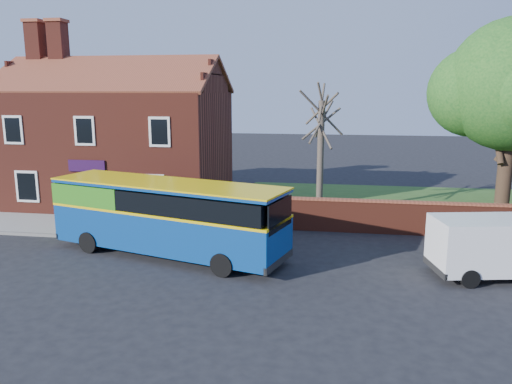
# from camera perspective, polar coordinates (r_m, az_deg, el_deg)

# --- Properties ---
(ground) EXTENTS (120.00, 120.00, 0.00)m
(ground) POSITION_cam_1_polar(r_m,az_deg,el_deg) (18.55, -9.52, -9.61)
(ground) COLOR black
(ground) RESTS_ON ground
(pavement) EXTENTS (18.00, 3.50, 0.12)m
(pavement) POSITION_cam_1_polar(r_m,az_deg,el_deg) (26.32, -20.11, -3.63)
(pavement) COLOR gray
(pavement) RESTS_ON ground
(kerb) EXTENTS (18.00, 0.15, 0.14)m
(kerb) POSITION_cam_1_polar(r_m,az_deg,el_deg) (24.87, -22.05, -4.63)
(kerb) COLOR slate
(kerb) RESTS_ON ground
(grass_strip) EXTENTS (26.00, 12.00, 0.04)m
(grass_strip) POSITION_cam_1_polar(r_m,az_deg,el_deg) (30.97, 22.54, -1.66)
(grass_strip) COLOR #426B28
(grass_strip) RESTS_ON ground
(shop_building) EXTENTS (12.30, 8.13, 10.50)m
(shop_building) POSITION_cam_1_polar(r_m,az_deg,el_deg) (30.78, -15.41, 5.15)
(shop_building) COLOR maroon
(shop_building) RESTS_ON ground
(boundary_wall) EXTENTS (22.00, 0.38, 1.60)m
(boundary_wall) POSITION_cam_1_polar(r_m,az_deg,el_deg) (25.16, 25.76, -3.01)
(boundary_wall) COLOR maroon
(boundary_wall) RESTS_ON ground
(bus) EXTENTS (10.26, 5.23, 3.03)m
(bus) POSITION_cam_1_polar(r_m,az_deg,el_deg) (20.68, -10.81, -2.41)
(bus) COLOR navy
(bus) RESTS_ON ground
(van_near) EXTENTS (5.27, 2.94, 2.19)m
(van_near) POSITION_cam_1_polar(r_m,az_deg,el_deg) (20.02, 26.49, -5.41)
(van_near) COLOR white
(van_near) RESTS_ON ground
(bare_tree) EXTENTS (2.50, 2.98, 6.67)m
(bare_tree) POSITION_cam_1_polar(r_m,az_deg,el_deg) (26.75, 7.39, 4.57)
(bare_tree) COLOR #4C4238
(bare_tree) RESTS_ON ground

